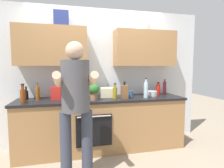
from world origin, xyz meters
name	(u,v)px	position (x,y,z in m)	size (l,w,h in m)	color
ground_plane	(103,149)	(0.00, 0.00, 0.00)	(12.00, 12.00, 0.00)	gray
back_wall_unit	(100,64)	(0.00, 0.27, 1.49)	(4.00, 0.38, 2.50)	silver
counter	(103,124)	(0.00, 0.00, 0.45)	(2.84, 0.67, 0.90)	#A37547
person_standing	(76,100)	(-0.48, -0.80, 1.03)	(0.49, 0.45, 1.73)	#383D4C
bottle_water	(146,90)	(0.73, -0.14, 1.04)	(0.07, 0.07, 0.34)	silver
bottle_hotsauce	(158,89)	(1.11, 0.14, 1.01)	(0.07, 0.07, 0.25)	red
bottle_oil	(115,92)	(0.19, -0.08, 1.00)	(0.07, 0.07, 0.26)	olive
bottle_wine	(165,88)	(1.23, 0.11, 1.03)	(0.06, 0.06, 0.30)	#471419
bottle_vinegar	(23,95)	(-1.22, -0.16, 1.02)	(0.08, 0.08, 0.29)	brown
bottle_soy	(26,95)	(-1.25, 0.17, 0.98)	(0.07, 0.07, 0.22)	black
bottle_juice	(76,95)	(-0.46, -0.17, 1.00)	(0.07, 0.07, 0.24)	orange
bottle_syrup	(38,93)	(-1.05, 0.06, 1.01)	(0.06, 0.06, 0.28)	#8C4C14
cup_tea	(131,94)	(0.51, 0.03, 0.95)	(0.09, 0.09, 0.11)	#33598C
mixing_bowl	(151,93)	(0.91, 0.04, 0.95)	(0.22, 0.22, 0.09)	silver
knife_block	(124,92)	(0.35, -0.11, 1.01)	(0.10, 0.14, 0.29)	brown
potted_herb	(94,90)	(-0.17, -0.13, 1.06)	(0.18, 0.18, 0.27)	#9E6647
grocery_bag_crisps	(57,93)	(-0.76, 0.07, 1.00)	(0.16, 0.16, 0.21)	red
grocery_bag_rice	(107,92)	(0.09, 0.10, 0.98)	(0.22, 0.21, 0.17)	beige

